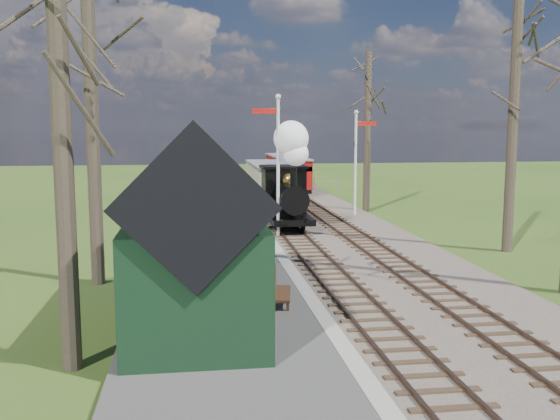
{
  "coord_description": "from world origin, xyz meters",
  "views": [
    {
      "loc": [
        -4.31,
        -10.52,
        4.86
      ],
      "look_at": [
        -0.97,
        13.48,
        1.6
      ],
      "focal_mm": 40.0,
      "sensor_mm": 36.0,
      "label": 1
    }
  ],
  "objects": [
    {
      "name": "semaphore_near",
      "position": [
        -0.77,
        16.0,
        3.62
      ],
      "size": [
        1.22,
        0.24,
        6.22
      ],
      "color": "silver",
      "rests_on": "ground"
    },
    {
      "name": "sign_board",
      "position": [
        -2.83,
        5.81,
        0.78
      ],
      "size": [
        0.12,
        0.79,
        1.16
      ],
      "color": "#104F2A",
      "rests_on": "platform"
    },
    {
      "name": "red_carriage_b",
      "position": [
        2.6,
        38.16,
        1.47
      ],
      "size": [
        2.03,
        5.02,
        2.13
      ],
      "color": "black",
      "rests_on": "ground"
    },
    {
      "name": "coach",
      "position": [
        0.0,
        23.9,
        1.64
      ],
      "size": [
        2.29,
        7.85,
        2.41
      ],
      "color": "black",
      "rests_on": "ground"
    },
    {
      "name": "track_near",
      "position": [
        0.0,
        22.0,
        0.1
      ],
      "size": [
        1.6,
        60.0,
        0.15
      ],
      "color": "brown",
      "rests_on": "ground"
    },
    {
      "name": "locomotive",
      "position": [
        -0.01,
        17.83,
        2.25
      ],
      "size": [
        1.96,
        4.58,
        4.91
      ],
      "color": "black",
      "rests_on": "ground"
    },
    {
      "name": "track_far",
      "position": [
        2.6,
        22.0,
        0.1
      ],
      "size": [
        1.6,
        60.0,
        0.15
      ],
      "color": "brown",
      "rests_on": "ground"
    },
    {
      "name": "distant_hills",
      "position": [
        1.4,
        64.38,
        -16.21
      ],
      "size": [
        114.4,
        48.0,
        22.02
      ],
      "color": "#385B23",
      "rests_on": "ground"
    },
    {
      "name": "platform",
      "position": [
        -3.5,
        14.0,
        0.1
      ],
      "size": [
        5.0,
        44.0,
        0.2
      ],
      "primitive_type": "cube",
      "color": "#474442",
      "rests_on": "ground"
    },
    {
      "name": "ground",
      "position": [
        0.0,
        0.0,
        0.0
      ],
      "size": [
        140.0,
        140.0,
        0.0
      ],
      "primitive_type": "plane",
      "color": "#36581B",
      "rests_on": "ground"
    },
    {
      "name": "red_carriage_a",
      "position": [
        2.6,
        32.66,
        1.47
      ],
      "size": [
        2.03,
        5.02,
        2.13
      ],
      "color": "black",
      "rests_on": "ground"
    },
    {
      "name": "semaphore_far",
      "position": [
        4.37,
        22.0,
        3.35
      ],
      "size": [
        1.22,
        0.24,
        5.72
      ],
      "color": "silver",
      "rests_on": "ground"
    },
    {
      "name": "bare_trees",
      "position": [
        1.33,
        10.1,
        5.21
      ],
      "size": [
        15.51,
        22.39,
        12.0
      ],
      "color": "#382D23",
      "rests_on": "ground"
    },
    {
      "name": "ballast_bed",
      "position": [
        1.3,
        22.0,
        0.05
      ],
      "size": [
        8.0,
        60.0,
        0.1
      ],
      "primitive_type": "cube",
      "color": "brown",
      "rests_on": "ground"
    },
    {
      "name": "station_shed",
      "position": [
        -4.3,
        4.0,
        2.27
      ],
      "size": [
        3.25,
        6.3,
        4.78
      ],
      "color": "black",
      "rests_on": "platform"
    },
    {
      "name": "coping_strip",
      "position": [
        -1.2,
        14.0,
        0.1
      ],
      "size": [
        0.4,
        44.0,
        0.21
      ],
      "primitive_type": "cube",
      "color": "#B2AD9E",
      "rests_on": "ground"
    },
    {
      "name": "bench",
      "position": [
        -2.16,
        5.41,
        0.62
      ],
      "size": [
        0.71,
        1.63,
        0.9
      ],
      "color": "#432817",
      "rests_on": "platform"
    },
    {
      "name": "fence_line",
      "position": [
        0.3,
        36.0,
        0.55
      ],
      "size": [
        12.6,
        0.08,
        1.0
      ],
      "color": "slate",
      "rests_on": "ground"
    },
    {
      "name": "person",
      "position": [
        -2.33,
        6.63,
        0.94
      ],
      "size": [
        0.53,
        0.63,
        1.48
      ],
      "primitive_type": "imported",
      "rotation": [
        0.0,
        0.0,
        1.18
      ],
      "color": "#19212D",
      "rests_on": "platform"
    }
  ]
}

